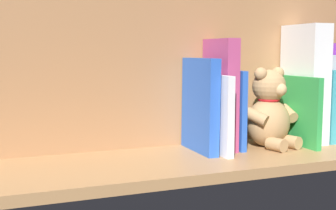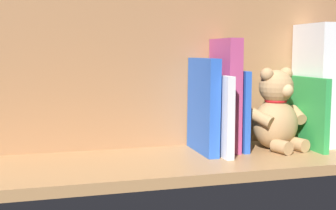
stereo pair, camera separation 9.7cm
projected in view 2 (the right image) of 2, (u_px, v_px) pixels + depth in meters
The scene contains 10 objects.
ground_plane at pixel (168, 163), 98.20cm from camera, with size 116.92×29.70×2.20cm, color #A87A4C.
shelf_back_panel at pixel (154, 68), 107.91cm from camera, with size 116.92×1.50×37.96cm, color #9E6D44.
book_3 at pixel (331, 107), 113.22cm from camera, with size 2.75×13.31×18.34cm, color teal.
dictionary_thick_white at pixel (316, 85), 111.14cm from camera, with size 5.43×13.46×29.55cm, color white.
book_4 at pixel (305, 112), 108.69cm from camera, with size 1.44×18.04×16.91cm, color green.
teddy_bear at pixel (276, 113), 106.60cm from camera, with size 15.03×14.16×19.17cm.
book_5 at pixel (236, 110), 106.63cm from camera, with size 1.41×12.84×18.48cm, color blue.
book_6 at pixel (225, 95), 105.43cm from camera, with size 3.13×12.82×25.82cm, color #B23F72.
book_7 at pixel (216, 114), 102.92cm from camera, with size 1.70×17.35×17.69cm, color silver.
book_8 at pixel (203, 105), 102.99cm from camera, with size 2.48×15.21×21.39cm, color blue.
Camera 2 is at (25.82, 92.53, 22.82)cm, focal length 48.58 mm.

